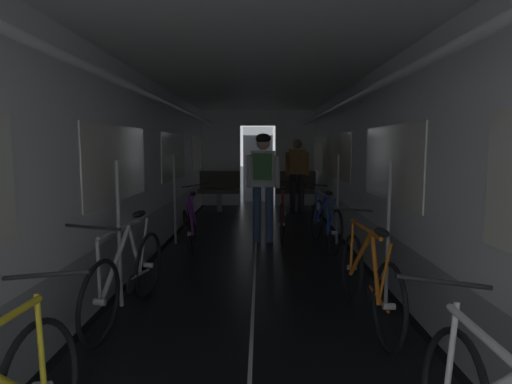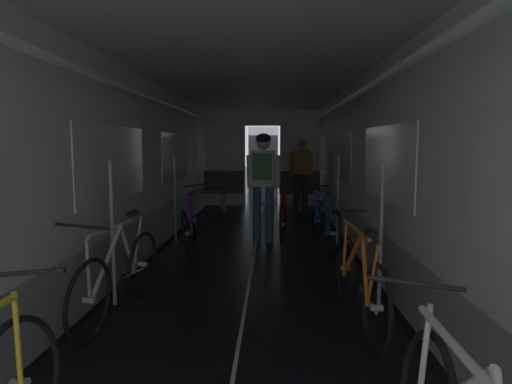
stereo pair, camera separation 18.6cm
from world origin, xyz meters
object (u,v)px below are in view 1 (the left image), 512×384
(bicycle_orange, at_px, (368,279))
(bicycle_red_in_aisle, at_px, (283,216))
(bench_seat_far_left, at_px, (219,187))
(bicycle_blue, at_px, (325,223))
(person_cyclist_aisle, at_px, (263,176))
(bicycle_purple, at_px, (190,224))
(bench_seat_far_right, at_px, (295,187))
(bicycle_silver, at_px, (127,276))
(person_standing_near_bench, at_px, (297,171))

(bicycle_orange, bearing_deg, bicycle_red_in_aisle, 99.76)
(bench_seat_far_left, relative_size, bicycle_blue, 0.58)
(bicycle_orange, bearing_deg, person_cyclist_aisle, 106.41)
(bicycle_purple, relative_size, bicycle_blue, 1.00)
(bench_seat_far_right, distance_m, bicycle_silver, 6.56)
(bicycle_orange, xyz_separation_m, bicycle_blue, (0.04, 2.69, -0.00))
(bicycle_blue, relative_size, bicycle_red_in_aisle, 1.00)
(bicycle_blue, bearing_deg, person_standing_near_bench, 92.51)
(bicycle_purple, distance_m, bicycle_orange, 3.27)
(bicycle_orange, relative_size, bicycle_red_in_aisle, 1.00)
(bench_seat_far_right, bearing_deg, person_cyclist_aisle, -103.50)
(bicycle_red_in_aisle, xyz_separation_m, person_standing_near_bench, (0.46, 2.63, 0.59))
(bicycle_silver, distance_m, bicycle_red_in_aisle, 3.58)
(bench_seat_far_right, distance_m, bicycle_red_in_aisle, 3.05)
(bench_seat_far_left, distance_m, bicycle_blue, 4.12)
(bicycle_silver, xyz_separation_m, bicycle_orange, (2.13, -0.08, 0.00))
(bench_seat_far_left, xyz_separation_m, bench_seat_far_right, (1.80, 0.00, 0.00))
(bicycle_silver, height_order, person_standing_near_bench, person_standing_near_bench)
(bicycle_silver, bearing_deg, bicycle_red_in_aisle, 64.23)
(bicycle_red_in_aisle, height_order, person_standing_near_bench, person_standing_near_bench)
(bicycle_silver, height_order, bicycle_purple, bicycle_purple)
(bench_seat_far_right, bearing_deg, bench_seat_far_left, 180.00)
(bicycle_silver, relative_size, bicycle_orange, 1.00)
(bicycle_silver, xyz_separation_m, person_cyclist_aisle, (1.23, 2.96, 0.69))
(person_standing_near_bench, bearing_deg, bicycle_red_in_aisle, -99.95)
(bicycle_blue, relative_size, person_standing_near_bench, 1.00)
(person_standing_near_bench, bearing_deg, bench_seat_far_left, 168.21)
(person_cyclist_aisle, bearing_deg, bench_seat_far_left, 107.20)
(bicycle_orange, height_order, person_cyclist_aisle, person_cyclist_aisle)
(bicycle_red_in_aisle, distance_m, person_standing_near_bench, 2.74)
(person_cyclist_aisle, bearing_deg, bicycle_blue, -20.57)
(bicycle_purple, bearing_deg, bench_seat_far_left, 88.82)
(bicycle_silver, distance_m, bicycle_purple, 2.52)
(bicycle_blue, distance_m, bicycle_red_in_aisle, 0.86)
(bench_seat_far_right, distance_m, person_cyclist_aisle, 3.40)
(bench_seat_far_right, relative_size, bicycle_silver, 0.58)
(bench_seat_far_left, bearing_deg, bicycle_red_in_aisle, -65.99)
(bicycle_blue, bearing_deg, bicycle_silver, -129.62)
(bench_seat_far_left, distance_m, bicycle_orange, 6.60)
(person_cyclist_aisle, bearing_deg, bicycle_red_in_aisle, 39.05)
(bench_seat_far_left, height_order, bicycle_purple, bicycle_purple)
(bicycle_orange, bearing_deg, bench_seat_far_left, 106.82)
(bench_seat_far_left, bearing_deg, bicycle_blue, -61.78)
(person_standing_near_bench, bearing_deg, bicycle_blue, -87.49)
(bench_seat_far_right, height_order, bicycle_orange, bench_seat_far_right)
(bench_seat_far_right, height_order, bicycle_red_in_aisle, bench_seat_far_right)
(bicycle_blue, bearing_deg, person_cyclist_aisle, 159.43)
(bench_seat_far_left, bearing_deg, bench_seat_far_right, 0.00)
(bicycle_orange, bearing_deg, bench_seat_far_right, 90.99)
(bench_seat_far_left, relative_size, bicycle_silver, 0.58)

